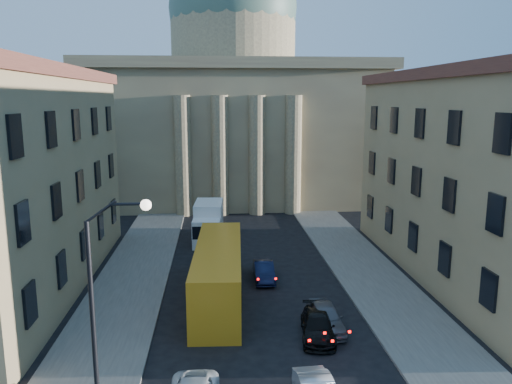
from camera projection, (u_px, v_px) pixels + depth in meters
sidewalk_left at (119, 308)px, 30.47m from camera, size 5.00×60.00×0.15m
sidewalk_right at (390, 299)px, 31.81m from camera, size 5.00×60.00×0.15m
church at (234, 104)px, 65.66m from camera, size 68.02×28.76×36.60m
building_right at (494, 174)px, 35.04m from camera, size 11.60×26.60×14.70m
street_lamp at (104, 287)px, 19.83m from camera, size 2.62×0.44×8.83m
car_right_mid at (318, 326)px, 26.82m from camera, size 2.28×4.47×1.24m
car_right_far at (326, 317)px, 27.73m from camera, size 1.73×4.15×1.40m
car_right_distant at (264, 271)px, 35.24m from camera, size 1.37×3.90×1.28m
city_bus at (218, 271)px, 31.61m from camera, size 3.39×12.51×3.49m
box_truck at (208, 223)px, 44.95m from camera, size 2.74×6.24×3.36m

